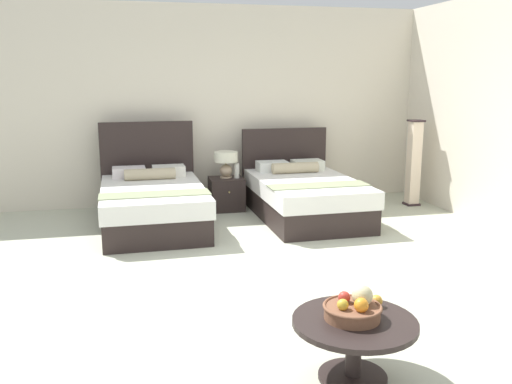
{
  "coord_description": "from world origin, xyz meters",
  "views": [
    {
      "loc": [
        -1.25,
        -4.97,
        1.89
      ],
      "look_at": [
        0.02,
        0.56,
        0.68
      ],
      "focal_mm": 38.62,
      "sensor_mm": 36.0,
      "label": 1
    }
  ],
  "objects_px": {
    "table_lamp": "(226,161)",
    "coffee_table": "(354,335)",
    "nightstand": "(226,194)",
    "bed_near_corner": "(304,195)",
    "floor_lamp_corner": "(414,163)",
    "fruit_bowl": "(354,308)",
    "loose_apple": "(376,301)",
    "bed_near_window": "(153,203)",
    "vase": "(237,171)"
  },
  "relations": [
    {
      "from": "bed_near_corner",
      "to": "nightstand",
      "type": "bearing_deg",
      "value": 144.97
    },
    {
      "from": "nightstand",
      "to": "vase",
      "type": "bearing_deg",
      "value": -15.63
    },
    {
      "from": "bed_near_window",
      "to": "bed_near_corner",
      "type": "bearing_deg",
      "value": -0.21
    },
    {
      "from": "table_lamp",
      "to": "floor_lamp_corner",
      "type": "bearing_deg",
      "value": -7.11
    },
    {
      "from": "nightstand",
      "to": "table_lamp",
      "type": "xyz_separation_m",
      "value": [
        0.0,
        0.02,
        0.47
      ]
    },
    {
      "from": "bed_near_window",
      "to": "coffee_table",
      "type": "distance_m",
      "value": 4.11
    },
    {
      "from": "vase",
      "to": "nightstand",
      "type": "bearing_deg",
      "value": 164.37
    },
    {
      "from": "loose_apple",
      "to": "bed_near_corner",
      "type": "bearing_deg",
      "value": 79.13
    },
    {
      "from": "fruit_bowl",
      "to": "vase",
      "type": "bearing_deg",
      "value": 88.23
    },
    {
      "from": "bed_near_corner",
      "to": "vase",
      "type": "distance_m",
      "value": 1.05
    },
    {
      "from": "nightstand",
      "to": "fruit_bowl",
      "type": "distance_m",
      "value": 4.61
    },
    {
      "from": "bed_near_corner",
      "to": "floor_lamp_corner",
      "type": "xyz_separation_m",
      "value": [
        1.79,
        0.34,
        0.33
      ]
    },
    {
      "from": "loose_apple",
      "to": "floor_lamp_corner",
      "type": "height_order",
      "value": "floor_lamp_corner"
    },
    {
      "from": "bed_near_window",
      "to": "table_lamp",
      "type": "bearing_deg",
      "value": 32.48
    },
    {
      "from": "floor_lamp_corner",
      "to": "bed_near_corner",
      "type": "bearing_deg",
      "value": -169.12
    },
    {
      "from": "nightstand",
      "to": "vase",
      "type": "height_order",
      "value": "vase"
    },
    {
      "from": "fruit_bowl",
      "to": "coffee_table",
      "type": "bearing_deg",
      "value": -86.21
    },
    {
      "from": "floor_lamp_corner",
      "to": "fruit_bowl",
      "type": "bearing_deg",
      "value": -122.59
    },
    {
      "from": "bed_near_corner",
      "to": "floor_lamp_corner",
      "type": "distance_m",
      "value": 1.85
    },
    {
      "from": "table_lamp",
      "to": "floor_lamp_corner",
      "type": "relative_size",
      "value": 0.3
    },
    {
      "from": "coffee_table",
      "to": "floor_lamp_corner",
      "type": "relative_size",
      "value": 0.62
    },
    {
      "from": "fruit_bowl",
      "to": "floor_lamp_corner",
      "type": "relative_size",
      "value": 0.29
    },
    {
      "from": "nightstand",
      "to": "table_lamp",
      "type": "height_order",
      "value": "table_lamp"
    },
    {
      "from": "bed_near_corner",
      "to": "nightstand",
      "type": "xyz_separation_m",
      "value": [
        -0.95,
        0.67,
        -0.07
      ]
    },
    {
      "from": "bed_near_window",
      "to": "nightstand",
      "type": "distance_m",
      "value": 1.25
    },
    {
      "from": "table_lamp",
      "to": "coffee_table",
      "type": "height_order",
      "value": "table_lamp"
    },
    {
      "from": "bed_near_window",
      "to": "vase",
      "type": "bearing_deg",
      "value": 27.1
    },
    {
      "from": "bed_near_window",
      "to": "floor_lamp_corner",
      "type": "relative_size",
      "value": 1.64
    },
    {
      "from": "fruit_bowl",
      "to": "floor_lamp_corner",
      "type": "distance_m",
      "value": 5.08
    },
    {
      "from": "nightstand",
      "to": "fruit_bowl",
      "type": "relative_size",
      "value": 1.29
    },
    {
      "from": "table_lamp",
      "to": "vase",
      "type": "bearing_deg",
      "value": -22.78
    },
    {
      "from": "bed_near_window",
      "to": "table_lamp",
      "type": "xyz_separation_m",
      "value": [
        1.07,
        0.68,
        0.4
      ]
    },
    {
      "from": "nightstand",
      "to": "table_lamp",
      "type": "relative_size",
      "value": 1.28
    },
    {
      "from": "bed_near_corner",
      "to": "table_lamp",
      "type": "xyz_separation_m",
      "value": [
        -0.95,
        0.69,
        0.4
      ]
    },
    {
      "from": "vase",
      "to": "bed_near_corner",
      "type": "bearing_deg",
      "value": -37.8
    },
    {
      "from": "table_lamp",
      "to": "loose_apple",
      "type": "xyz_separation_m",
      "value": [
        0.22,
        -4.49,
        -0.26
      ]
    },
    {
      "from": "vase",
      "to": "coffee_table",
      "type": "distance_m",
      "value": 4.59
    },
    {
      "from": "bed_near_window",
      "to": "fruit_bowl",
      "type": "xyz_separation_m",
      "value": [
        1.07,
        -3.95,
        0.16
      ]
    },
    {
      "from": "coffee_table",
      "to": "table_lamp",
      "type": "bearing_deg",
      "value": 90.04
    },
    {
      "from": "fruit_bowl",
      "to": "loose_apple",
      "type": "distance_m",
      "value": 0.26
    },
    {
      "from": "bed_near_window",
      "to": "fruit_bowl",
      "type": "relative_size",
      "value": 5.58
    },
    {
      "from": "nightstand",
      "to": "loose_apple",
      "type": "distance_m",
      "value": 4.48
    },
    {
      "from": "coffee_table",
      "to": "fruit_bowl",
      "type": "xyz_separation_m",
      "value": [
        -0.0,
        0.02,
        0.17
      ]
    },
    {
      "from": "bed_near_corner",
      "to": "fruit_bowl",
      "type": "relative_size",
      "value": 5.64
    },
    {
      "from": "coffee_table",
      "to": "floor_lamp_corner",
      "type": "xyz_separation_m",
      "value": [
        2.74,
        4.3,
        0.33
      ]
    },
    {
      "from": "nightstand",
      "to": "coffee_table",
      "type": "xyz_separation_m",
      "value": [
        0.0,
        -4.62,
        0.07
      ]
    },
    {
      "from": "bed_near_window",
      "to": "loose_apple",
      "type": "relative_size",
      "value": 25.5
    },
    {
      "from": "loose_apple",
      "to": "table_lamp",
      "type": "bearing_deg",
      "value": 92.79
    },
    {
      "from": "bed_near_corner",
      "to": "table_lamp",
      "type": "relative_size",
      "value": 5.6
    },
    {
      "from": "bed_near_window",
      "to": "coffee_table",
      "type": "relative_size",
      "value": 2.63
    }
  ]
}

